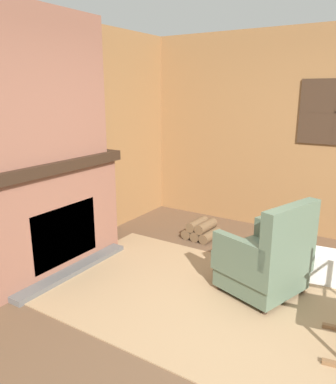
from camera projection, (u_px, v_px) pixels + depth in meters
The scene contains 12 objects.
ground_plane at pixel (251, 336), 2.99m from camera, with size 14.00×14.00×0.00m, color brown.
wood_panel_wall_left at pixel (28, 145), 3.95m from camera, with size 0.06×5.63×2.68m.
wood_panel_wall_back at pixel (329, 135), 4.71m from camera, with size 5.63×0.09×2.68m.
fireplace_hearth at pixel (51, 215), 4.01m from camera, with size 0.66×1.75×1.21m.
chimney_breast at pixel (39, 86), 3.67m from camera, with size 0.40×1.45×1.45m.
area_rug at pixel (210, 301), 3.48m from camera, with size 3.30×1.93×0.01m.
armchair at pixel (266, 260), 3.52m from camera, with size 0.86×0.89×0.95m.
firewood_stack at pixel (201, 230), 4.94m from camera, with size 0.43×0.40×0.25m.
laundry_basket at pixel (331, 268), 3.81m from camera, with size 0.51×0.38×0.30m.
oil_lamp_vase at pixel (24, 154), 3.68m from camera, with size 0.10×0.10×0.23m.
storage_case at pixel (88, 145), 4.42m from camera, with size 0.13×0.22×0.13m.
decorative_plate_on_mantel at pixel (46, 146), 3.92m from camera, with size 0.07×0.26×0.25m.
Camera 1 is at (0.82, -2.54, 1.89)m, focal length 35.00 mm.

